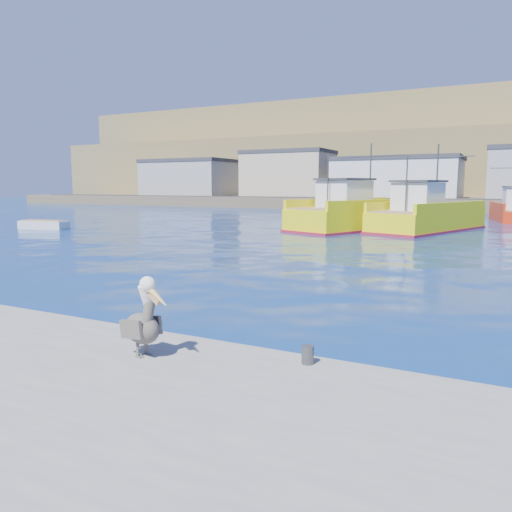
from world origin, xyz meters
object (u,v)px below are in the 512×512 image
Objects in this scene: trawler_yellow_a at (357,215)px; trawler_yellow_b at (426,217)px; pelican at (143,322)px; skiff_left at (44,225)px.

trawler_yellow_a is 1.10× the size of trawler_yellow_b.
trawler_yellow_a is 32.34m from pelican.
skiff_left is at bearing 142.66° from pelican.
skiff_left is 34.46m from pelican.
trawler_yellow_b is at bearing 8.67° from trawler_yellow_a.
pelican reaches higher than skiff_left.
trawler_yellow_a is 5.13m from trawler_yellow_b.
pelican is (5.38, -31.89, -0.04)m from trawler_yellow_a.
trawler_yellow_a is at bearing 99.57° from pelican.
trawler_yellow_a is at bearing 26.52° from skiff_left.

